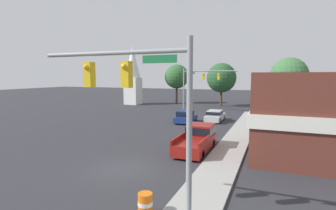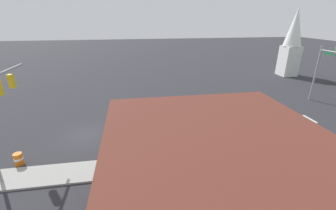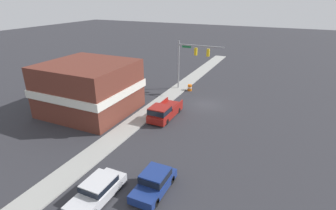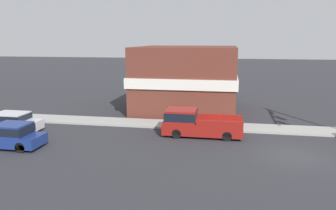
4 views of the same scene
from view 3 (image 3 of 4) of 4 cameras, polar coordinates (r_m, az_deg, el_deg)
name	(u,v)px [view 3 (image 3 of 4)]	position (r m, az deg, el deg)	size (l,w,h in m)	color
ground_plane	(206,105)	(34.94, 8.25, 0.06)	(200.00, 200.00, 0.00)	#2D2D33
sidewalk_curb	(167,98)	(36.78, -0.24, 1.61)	(2.40, 60.00, 0.14)	#9E9E99
near_signal_assembly	(192,56)	(38.72, 5.17, 10.59)	(6.78, 0.49, 7.29)	gray
car_lead	(155,181)	(19.95, -2.95, -16.22)	(1.90, 4.22, 1.55)	black
car_oncoming	(98,189)	(19.93, -15.04, -17.34)	(1.88, 4.73, 1.44)	black
pickup_truck_parked	(163,111)	(30.32, -0.99, -1.42)	(2.14, 5.57, 1.88)	black
construction_barrel	(190,88)	(39.72, 4.76, 3.79)	(0.64, 0.64, 0.96)	orange
corner_brick_building	(89,88)	(33.07, -16.77, 3.62)	(10.22, 9.60, 6.09)	brown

